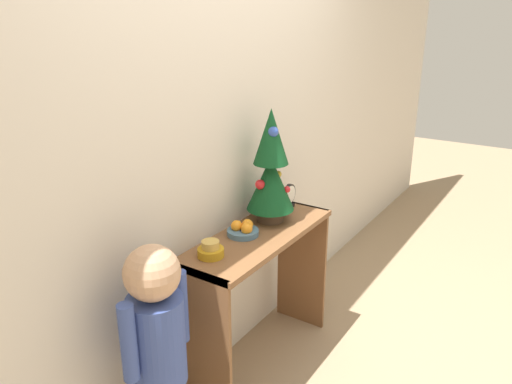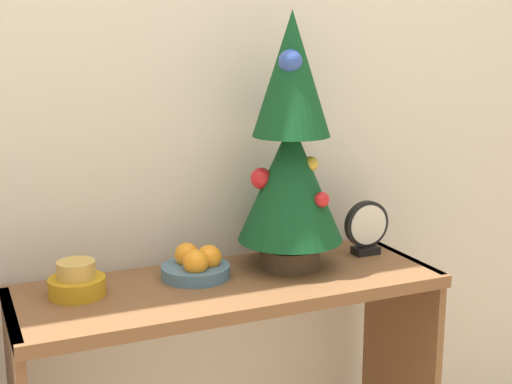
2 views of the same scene
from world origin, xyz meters
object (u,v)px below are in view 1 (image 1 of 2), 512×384
object	(u,v)px
desk_clock	(289,196)
child_figure	(157,332)
singing_bowl	(211,250)
mini_tree	(271,169)
fruit_bowl	(243,230)

from	to	relation	value
desk_clock	child_figure	world-z (taller)	child_figure
desk_clock	singing_bowl	bearing A→B (deg)	-179.73
singing_bowl	desk_clock	world-z (taller)	desk_clock
mini_tree	fruit_bowl	world-z (taller)	mini_tree
fruit_bowl	singing_bowl	distance (m)	0.28
fruit_bowl	desk_clock	size ratio (longest dim) A/B	1.14
mini_tree	singing_bowl	xyz separation A→B (m)	(-0.52, 0.01, -0.27)
mini_tree	desk_clock	world-z (taller)	mini_tree
fruit_bowl	child_figure	size ratio (longest dim) A/B	0.16
fruit_bowl	desk_clock	world-z (taller)	desk_clock
singing_bowl	child_figure	distance (m)	0.48
mini_tree	desk_clock	xyz separation A→B (m)	(0.23, 0.01, -0.23)
mini_tree	child_figure	size ratio (longest dim) A/B	0.59
mini_tree	child_figure	bearing A→B (deg)	-176.87
fruit_bowl	singing_bowl	xyz separation A→B (m)	(-0.28, -0.01, 0.00)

